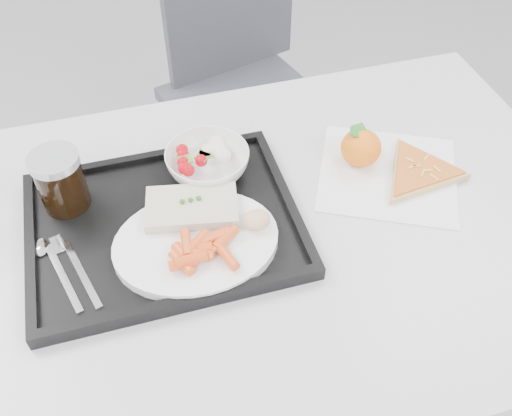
# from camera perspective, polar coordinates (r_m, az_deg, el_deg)

# --- Properties ---
(table) EXTENTS (1.20, 0.80, 0.75)m
(table) POSITION_cam_1_polar(r_m,az_deg,el_deg) (1.03, 0.65, -4.38)
(table) COLOR silver
(table) RESTS_ON ground
(chair) EXTENTS (0.52, 0.52, 0.93)m
(chair) POSITION_cam_1_polar(r_m,az_deg,el_deg) (1.74, -1.51, 13.92)
(chair) COLOR #34353C
(chair) RESTS_ON ground
(tray) EXTENTS (0.45, 0.35, 0.03)m
(tray) POSITION_cam_1_polar(r_m,az_deg,el_deg) (0.98, -9.17, -1.75)
(tray) COLOR black
(tray) RESTS_ON table
(dinner_plate) EXTENTS (0.27, 0.27, 0.02)m
(dinner_plate) POSITION_cam_1_polar(r_m,az_deg,el_deg) (0.93, -6.00, -3.47)
(dinner_plate) COLOR white
(dinner_plate) RESTS_ON tray
(fish_fillet) EXTENTS (0.17, 0.12, 0.03)m
(fish_fillet) POSITION_cam_1_polar(r_m,az_deg,el_deg) (0.96, -6.44, 0.08)
(fish_fillet) COLOR beige
(fish_fillet) RESTS_ON dinner_plate
(bread_roll) EXTENTS (0.05, 0.04, 0.03)m
(bread_roll) POSITION_cam_1_polar(r_m,az_deg,el_deg) (0.92, 0.05, -1.17)
(bread_roll) COLOR #D7AF7C
(bread_roll) RESTS_ON dinner_plate
(salad_bowl) EXTENTS (0.15, 0.15, 0.05)m
(salad_bowl) POSITION_cam_1_polar(r_m,az_deg,el_deg) (1.04, -4.86, 4.62)
(salad_bowl) COLOR white
(salad_bowl) RESTS_ON tray
(cola_glass) EXTENTS (0.08, 0.08, 0.11)m
(cola_glass) POSITION_cam_1_polar(r_m,az_deg,el_deg) (1.01, -18.99, 2.66)
(cola_glass) COLOR black
(cola_glass) RESTS_ON tray
(cutlery) EXTENTS (0.10, 0.17, 0.01)m
(cutlery) POSITION_cam_1_polar(r_m,az_deg,el_deg) (0.96, -18.96, -5.23)
(cutlery) COLOR silver
(cutlery) RESTS_ON tray
(napkin) EXTENTS (0.33, 0.33, 0.00)m
(napkin) POSITION_cam_1_polar(r_m,az_deg,el_deg) (1.10, 13.02, 3.34)
(napkin) COLOR white
(napkin) RESTS_ON table
(tangerine) EXTENTS (0.09, 0.09, 0.07)m
(tangerine) POSITION_cam_1_polar(r_m,az_deg,el_deg) (1.09, 10.44, 5.95)
(tangerine) COLOR #FF9900
(tangerine) RESTS_ON napkin
(pizza_slice) EXTENTS (0.29, 0.29, 0.02)m
(pizza_slice) POSITION_cam_1_polar(r_m,az_deg,el_deg) (1.10, 16.03, 3.52)
(pizza_slice) COLOR #E4BD67
(pizza_slice) RESTS_ON napkin
(carrot_pile) EXTENTS (0.12, 0.09, 0.03)m
(carrot_pile) POSITION_cam_1_polar(r_m,az_deg,el_deg) (0.89, -5.66, -4.25)
(carrot_pile) COLOR #E04D1A
(carrot_pile) RESTS_ON dinner_plate
(salad_contents) EXTENTS (0.10, 0.09, 0.03)m
(salad_contents) POSITION_cam_1_polar(r_m,az_deg,el_deg) (1.04, -5.11, 5.39)
(salad_contents) COLOR #AB060F
(salad_contents) RESTS_ON salad_bowl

